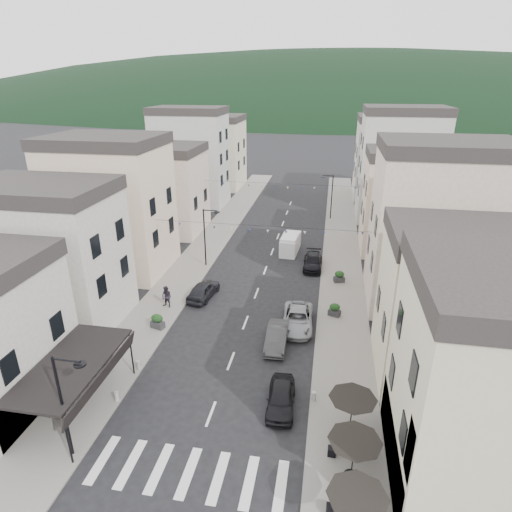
{
  "coord_description": "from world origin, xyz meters",
  "views": [
    {
      "loc": [
        5.85,
        -12.26,
        17.68
      ],
      "look_at": [
        -0.08,
        21.21,
        3.5
      ],
      "focal_mm": 30.0,
      "sensor_mm": 36.0,
      "label": 1
    }
  ],
  "objects": [
    {
      "name": "parked_car_a",
      "position": [
        3.85,
        7.26,
        0.67
      ],
      "size": [
        1.75,
        3.97,
        1.33
      ],
      "primitive_type": "imported",
      "rotation": [
        0.0,
        0.0,
        0.05
      ],
      "color": "black",
      "rests_on": "ground"
    },
    {
      "name": "sidewalk_right",
      "position": [
        7.5,
        32.0,
        0.06
      ],
      "size": [
        4.0,
        76.0,
        0.12
      ],
      "primitive_type": "cube",
      "color": "slate",
      "rests_on": "ground"
    },
    {
      "name": "buildings_row_right",
      "position": [
        14.5,
        36.59,
        6.32
      ],
      "size": [
        10.2,
        54.16,
        14.5
      ],
      "color": "beige",
      "rests_on": "ground"
    },
    {
      "name": "parked_car_b",
      "position": [
        2.8,
        13.41,
        0.68
      ],
      "size": [
        1.53,
        4.16,
        1.36
      ],
      "primitive_type": "imported",
      "rotation": [
        0.0,
        0.0,
        0.02
      ],
      "color": "#323335",
      "rests_on": "ground"
    },
    {
      "name": "ground",
      "position": [
        0.0,
        0.0,
        0.0
      ],
      "size": [
        700.0,
        700.0,
        0.0
      ],
      "primitive_type": "plane",
      "color": "black",
      "rests_on": "ground"
    },
    {
      "name": "cafe_terrace",
      "position": [
        7.7,
        2.8,
        2.36
      ],
      "size": [
        2.5,
        8.1,
        2.53
      ],
      "color": "black",
      "rests_on": "ground"
    },
    {
      "name": "planter_rc",
      "position": [
        7.21,
        24.39,
        0.66
      ],
      "size": [
        1.11,
        0.81,
        1.11
      ],
      "rotation": [
        0.0,
        0.0,
        0.3
      ],
      "color": "#2D2D2F",
      "rests_on": "sidewalk_right"
    },
    {
      "name": "sidewalk_left",
      "position": [
        -7.5,
        32.0,
        0.06
      ],
      "size": [
        4.0,
        76.0,
        0.12
      ],
      "primitive_type": "cube",
      "color": "slate",
      "rests_on": "ground"
    },
    {
      "name": "boutique_awning",
      "position": [
        -7.25,
        5.0,
        3.11
      ],
      "size": [
        3.77,
        7.5,
        3.28
      ],
      "color": "black",
      "rests_on": "ground"
    },
    {
      "name": "planter_lb",
      "position": [
        -6.38,
        13.93,
        0.68
      ],
      "size": [
        1.16,
        0.86,
        1.16
      ],
      "rotation": [
        0.0,
        0.0,
        -0.31
      ],
      "color": "#2F2F31",
      "rests_on": "sidewalk_left"
    },
    {
      "name": "bollards",
      "position": [
        0.0,
        5.5,
        0.42
      ],
      "size": [
        11.66,
        10.26,
        0.6
      ],
      "color": "gray",
      "rests_on": "ground"
    },
    {
      "name": "bunting_near",
      "position": [
        0.0,
        22.0,
        5.65
      ],
      "size": [
        19.0,
        0.28,
        0.62
      ],
      "color": "black",
      "rests_on": "ground"
    },
    {
      "name": "pedestrian_b",
      "position": [
        -6.82,
        17.09,
        1.05
      ],
      "size": [
        1.06,
        0.92,
        1.86
      ],
      "primitive_type": "imported",
      "rotation": [
        0.0,
        0.0,
        -0.27
      ],
      "color": "#251F29",
      "rests_on": "sidewalk_left"
    },
    {
      "name": "delivery_van",
      "position": [
        1.93,
        31.25,
        1.01
      ],
      "size": [
        2.0,
        4.4,
        2.06
      ],
      "rotation": [
        0.0,
        0.0,
        -0.07
      ],
      "color": "silver",
      "rests_on": "ground"
    },
    {
      "name": "streetlamp_left_near",
      "position": [
        -5.82,
        2.0,
        3.7
      ],
      "size": [
        1.7,
        0.56,
        6.0
      ],
      "color": "black",
      "rests_on": "ground"
    },
    {
      "name": "hill_backdrop",
      "position": [
        0.0,
        300.0,
        0.0
      ],
      "size": [
        640.0,
        360.0,
        70.0
      ],
      "primitive_type": "ellipsoid",
      "color": "black",
      "rests_on": "ground"
    },
    {
      "name": "streetlamp_left_far",
      "position": [
        -5.82,
        26.0,
        3.7
      ],
      "size": [
        1.7,
        0.56,
        6.0
      ],
      "color": "black",
      "rests_on": "ground"
    },
    {
      "name": "planter_rb",
      "position": [
        6.83,
        18.11,
        0.64
      ],
      "size": [
        1.08,
        0.83,
        1.07
      ],
      "rotation": [
        0.0,
        0.0,
        -0.36
      ],
      "color": "#29292B",
      "rests_on": "sidewalk_right"
    },
    {
      "name": "streetlamp_right_far",
      "position": [
        5.82,
        44.0,
        3.7
      ],
      "size": [
        1.7,
        0.56,
        6.0
      ],
      "color": "black",
      "rests_on": "ground"
    },
    {
      "name": "pedestrian_a",
      "position": [
        -8.32,
        8.29,
        1.01
      ],
      "size": [
        0.74,
        0.59,
        1.78
      ],
      "primitive_type": "imported",
      "rotation": [
        0.0,
        0.0,
        0.29
      ],
      "color": "black",
      "rests_on": "sidewalk_left"
    },
    {
      "name": "buildings_row_left",
      "position": [
        -14.5,
        37.75,
        6.12
      ],
      "size": [
        10.2,
        54.16,
        14.0
      ],
      "color": "#ABA59D",
      "rests_on": "ground"
    },
    {
      "name": "bunting_far",
      "position": [
        0.0,
        38.0,
        5.65
      ],
      "size": [
        19.0,
        0.28,
        0.62
      ],
      "color": "black",
      "rests_on": "ground"
    },
    {
      "name": "parked_car_d",
      "position": [
        4.6,
        27.48,
        0.65
      ],
      "size": [
        1.88,
        4.5,
        1.3
      ],
      "primitive_type": "imported",
      "rotation": [
        0.0,
        0.0,
        0.01
      ],
      "color": "black",
      "rests_on": "ground"
    },
    {
      "name": "parked_car_c",
      "position": [
        4.04,
        16.11,
        0.69
      ],
      "size": [
        2.5,
        5.08,
        1.39
      ],
      "primitive_type": "imported",
      "rotation": [
        0.0,
        0.0,
        0.04
      ],
      "color": "gray",
      "rests_on": "ground"
    },
    {
      "name": "planter_ra",
      "position": [
        7.79,
        4.78,
        0.74
      ],
      "size": [
        1.17,
        0.69,
        1.27
      ],
      "rotation": [
        0.0,
        0.0,
        0.06
      ],
      "color": "#2C2C2E",
      "rests_on": "sidewalk_right"
    },
    {
      "name": "planter_la",
      "position": [
        -8.07,
        9.09,
        0.69
      ],
      "size": [
        1.05,
        0.59,
        1.18
      ],
      "rotation": [
        0.0,
        0.0,
        -0.0
      ],
      "color": "#323235",
      "rests_on": "sidewalk_left"
    },
    {
      "name": "parked_car_e",
      "position": [
        -4.4,
        19.44,
        0.72
      ],
      "size": [
        2.24,
        4.41,
        1.44
      ],
      "primitive_type": "imported",
      "rotation": [
        0.0,
        0.0,
        3.01
      ],
      "color": "black",
      "rests_on": "ground"
    }
  ]
}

